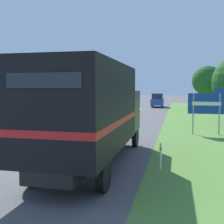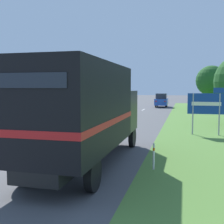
# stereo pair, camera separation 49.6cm
# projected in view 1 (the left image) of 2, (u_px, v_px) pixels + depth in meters

# --- Properties ---
(ground_plane) EXTENTS (200.00, 200.00, 0.00)m
(ground_plane) POSITION_uv_depth(u_px,v_px,m) (54.00, 161.00, 11.15)
(ground_plane) COLOR #515154
(edge_line_yellow) EXTENTS (0.12, 59.55, 0.01)m
(edge_line_yellow) POSITION_uv_depth(u_px,v_px,m) (84.00, 119.00, 26.25)
(edge_line_yellow) COLOR yellow
(edge_line_yellow) RESTS_ON ground
(centre_dash_near) EXTENTS (0.12, 2.60, 0.01)m
(centre_dash_near) POSITION_uv_depth(u_px,v_px,m) (59.00, 158.00, 11.62)
(centre_dash_near) COLOR white
(centre_dash_near) RESTS_ON ground
(centre_dash_mid_a) EXTENTS (0.12, 2.60, 0.01)m
(centre_dash_mid_a) POSITION_uv_depth(u_px,v_px,m) (101.00, 133.00, 18.03)
(centre_dash_mid_a) COLOR white
(centre_dash_mid_a) RESTS_ON ground
(centre_dash_mid_b) EXTENTS (0.12, 2.60, 0.01)m
(centre_dash_mid_b) POSITION_uv_depth(u_px,v_px,m) (121.00, 121.00, 24.43)
(centre_dash_mid_b) COLOR white
(centre_dash_mid_b) RESTS_ON ground
(centre_dash_far) EXTENTS (0.12, 2.60, 0.01)m
(centre_dash_far) POSITION_uv_depth(u_px,v_px,m) (132.00, 114.00, 30.84)
(centre_dash_far) COLOR white
(centre_dash_far) RESTS_ON ground
(centre_dash_farthest) EXTENTS (0.12, 2.60, 0.01)m
(centre_dash_farthest) POSITION_uv_depth(u_px,v_px,m) (140.00, 110.00, 37.25)
(centre_dash_farthest) COLOR white
(centre_dash_farthest) RESTS_ON ground
(horse_trailer_truck) EXTENTS (2.54, 8.29, 3.73)m
(horse_trailer_truck) POSITION_uv_depth(u_px,v_px,m) (92.00, 111.00, 10.29)
(horse_trailer_truck) COLOR black
(horse_trailer_truck) RESTS_ON ground
(lead_car_white) EXTENTS (1.80, 4.38, 1.99)m
(lead_car_white) POSITION_uv_depth(u_px,v_px,m) (112.00, 106.00, 28.98)
(lead_car_white) COLOR black
(lead_car_white) RESTS_ON ground
(lead_car_blue_ahead) EXTENTS (1.80, 3.91, 2.05)m
(lead_car_blue_ahead) POSITION_uv_depth(u_px,v_px,m) (158.00, 100.00, 42.21)
(lead_car_blue_ahead) COLOR black
(lead_car_blue_ahead) RESTS_ON ground
(highway_sign) EXTENTS (2.21, 0.09, 2.91)m
(highway_sign) POSITION_uv_depth(u_px,v_px,m) (207.00, 105.00, 17.33)
(highway_sign) COLOR #9E9EA3
(highway_sign) RESTS_ON ground
(roadside_tree_far) EXTENTS (3.80, 3.80, 5.70)m
(roadside_tree_far) POSITION_uv_depth(u_px,v_px,m) (207.00, 81.00, 35.68)
(roadside_tree_far) COLOR #4C3823
(roadside_tree_far) RESTS_ON ground
(delineator_post) EXTENTS (0.08, 0.08, 0.95)m
(delineator_post) POSITION_uv_depth(u_px,v_px,m) (161.00, 155.00, 9.98)
(delineator_post) COLOR white
(delineator_post) RESTS_ON ground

